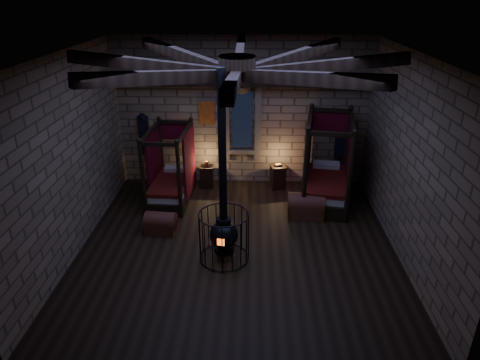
{
  "coord_description": "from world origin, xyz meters",
  "views": [
    {
      "loc": [
        0.33,
        -8.2,
        5.38
      ],
      "look_at": [
        0.04,
        0.6,
        1.34
      ],
      "focal_mm": 32.0,
      "sensor_mm": 36.0,
      "label": 1
    }
  ],
  "objects_px": {
    "trunk_left": "(161,223)",
    "stove": "(224,233)",
    "trunk_right": "(306,206)",
    "bed_right": "(325,181)",
    "bed_left": "(172,183)"
  },
  "relations": [
    {
      "from": "bed_right",
      "to": "trunk_left",
      "type": "distance_m",
      "value": 4.52
    },
    {
      "from": "trunk_left",
      "to": "stove",
      "type": "height_order",
      "value": "stove"
    },
    {
      "from": "bed_left",
      "to": "trunk_left",
      "type": "xyz_separation_m",
      "value": [
        0.04,
        -1.73,
        -0.26
      ]
    },
    {
      "from": "bed_left",
      "to": "trunk_left",
      "type": "distance_m",
      "value": 1.75
    },
    {
      "from": "bed_left",
      "to": "stove",
      "type": "xyz_separation_m",
      "value": [
        1.61,
        -2.77,
        0.15
      ]
    },
    {
      "from": "bed_right",
      "to": "trunk_left",
      "type": "height_order",
      "value": "bed_right"
    },
    {
      "from": "trunk_left",
      "to": "stove",
      "type": "bearing_deg",
      "value": -27.39
    },
    {
      "from": "stove",
      "to": "trunk_left",
      "type": "bearing_deg",
      "value": 155.19
    },
    {
      "from": "trunk_left",
      "to": "trunk_right",
      "type": "distance_m",
      "value": 3.62
    },
    {
      "from": "trunk_left",
      "to": "stove",
      "type": "relative_size",
      "value": 0.19
    },
    {
      "from": "stove",
      "to": "trunk_right",
      "type": "bearing_deg",
      "value": 53.07
    },
    {
      "from": "bed_right",
      "to": "trunk_left",
      "type": "xyz_separation_m",
      "value": [
        -4.12,
        -1.82,
        -0.34
      ]
    },
    {
      "from": "bed_right",
      "to": "stove",
      "type": "xyz_separation_m",
      "value": [
        -2.55,
        -2.86,
        0.07
      ]
    },
    {
      "from": "trunk_left",
      "to": "trunk_right",
      "type": "bearing_deg",
      "value": 19.9
    },
    {
      "from": "trunk_right",
      "to": "stove",
      "type": "xyz_separation_m",
      "value": [
        -1.94,
        -1.9,
        0.35
      ]
    }
  ]
}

